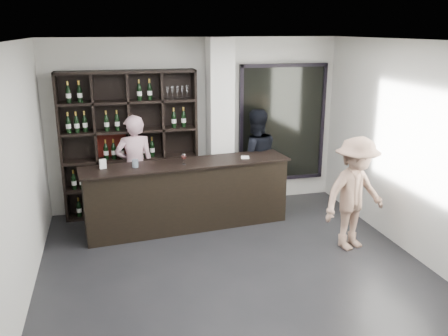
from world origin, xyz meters
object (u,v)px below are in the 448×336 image
object	(u,v)px
wine_shelf	(130,145)
tasting_counter	(188,195)
customer	(355,194)
taster_black	(255,159)
taster_pink	(135,167)

from	to	relation	value
wine_shelf	tasting_counter	size ratio (longest dim) A/B	0.75
customer	wine_shelf	bearing A→B (deg)	128.41
tasting_counter	taster_black	xyz separation A→B (m)	(1.30, 0.65, 0.33)
taster_pink	taster_black	xyz separation A→B (m)	(2.05, 0.00, 0.00)
tasting_counter	customer	world-z (taller)	customer
taster_pink	taster_black	world-z (taller)	taster_black
wine_shelf	taster_pink	xyz separation A→B (m)	(0.05, -0.17, -0.34)
taster_pink	taster_black	bearing A→B (deg)	175.08
tasting_counter	taster_black	size ratio (longest dim) A/B	1.86
customer	taster_black	bearing A→B (deg)	97.59
tasting_counter	customer	bearing A→B (deg)	-36.49
tasting_counter	customer	distance (m)	2.52
tasting_counter	taster_pink	bearing A→B (deg)	133.58
wine_shelf	taster_black	size ratio (longest dim) A/B	1.39
tasting_counter	taster_black	bearing A→B (deg)	21.06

